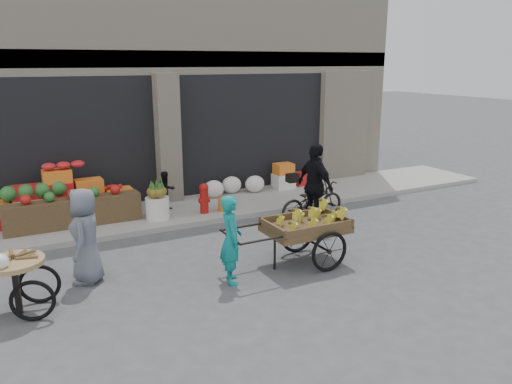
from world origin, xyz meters
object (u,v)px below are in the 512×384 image
tricycle_cart (15,278)px  vendor_grey (85,236)px  pineapple_bin (158,208)px  orange_bucket (225,204)px  seated_person (166,191)px  cyclist (315,186)px  fire_hydrant (204,197)px  banana_cart (303,224)px  bicycle (312,201)px  vendor_woman (231,240)px

tricycle_cart → vendor_grey: size_ratio=0.92×
pineapple_bin → orange_bucket: size_ratio=1.62×
seated_person → cyclist: (2.61, -2.37, 0.34)m
fire_hydrant → banana_cart: size_ratio=0.29×
tricycle_cart → cyclist: size_ratio=0.79×
pineapple_bin → bicycle: size_ratio=0.30×
vendor_woman → tricycle_cart: vendor_woman is taller
orange_bucket → cyclist: 2.29m
vendor_woman → cyclist: (2.84, 1.75, 0.18)m
bicycle → vendor_woman: bearing=120.0°
banana_cart → seated_person: bearing=107.0°
orange_bucket → bicycle: 2.06m
pineapple_bin → seated_person: seated_person is taller
seated_person → vendor_woman: vendor_woman is taller
pineapple_bin → vendor_woman: (0.18, -3.53, 0.37)m
seated_person → bicycle: size_ratio=0.54×
orange_bucket → cyclist: (1.41, -1.67, 0.66)m
vendor_grey → banana_cart: bearing=94.9°
bicycle → cyclist: (-0.20, -0.40, 0.48)m
banana_cart → cyclist: size_ratio=1.33×
fire_hydrant → banana_cart: 3.42m
pineapple_bin → fire_hydrant: fire_hydrant is taller
vendor_woman → tricycle_cart: bearing=95.8°
fire_hydrant → orange_bucket: bearing=-5.7°
vendor_woman → tricycle_cart: size_ratio=1.02×
seated_person → banana_cart: bearing=-82.8°
pineapple_bin → cyclist: size_ratio=0.28×
fire_hydrant → vendor_grey: 3.83m
bicycle → cyclist: size_ratio=0.93×
pineapple_bin → orange_bucket: 1.61m
orange_bucket → bicycle: bearing=-38.2°
banana_cart → vendor_woman: size_ratio=1.65×
fire_hydrant → vendor_grey: size_ratio=0.45×
vendor_woman → vendor_grey: size_ratio=0.93×
pineapple_bin → banana_cart: 3.81m
pineapple_bin → fire_hydrant: 1.11m
cyclist → fire_hydrant: bearing=42.7°
banana_cart → cyclist: cyclist is taller
pineapple_bin → vendor_grey: vendor_grey is taller
orange_bucket → tricycle_cart: (-4.61, -2.98, 0.30)m
fire_hydrant → vendor_grey: (-3.01, -2.35, 0.29)m
vendor_grey → orange_bucket: bearing=144.1°
orange_bucket → vendor_woman: bearing=-112.5°
fire_hydrant → tricycle_cart: 5.10m
fire_hydrant → seated_person: size_ratio=0.76×
cyclist → orange_bucket: bearing=34.9°
tricycle_cart → cyclist: bearing=26.1°
seated_person → cyclist: size_ratio=0.50×
vendor_woman → cyclist: size_ratio=0.80×
tricycle_cart → cyclist: cyclist is taller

